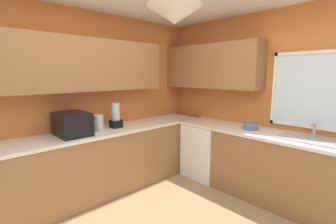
{
  "coord_description": "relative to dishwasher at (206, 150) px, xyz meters",
  "views": [
    {
      "loc": [
        1.38,
        -1.37,
        1.68
      ],
      "look_at": [
        -0.8,
        0.68,
        1.19
      ],
      "focal_mm": 25.18,
      "sensor_mm": 36.0,
      "label": 1
    }
  ],
  "objects": [
    {
      "name": "counter_run_back",
      "position": [
        1.12,
        0.03,
        0.02
      ],
      "size": [
        2.97,
        0.65,
        0.91
      ],
      "color": "olive",
      "rests_on": "ground_plane"
    },
    {
      "name": "bowl",
      "position": [
        0.74,
        0.03,
        0.52
      ],
      "size": [
        0.2,
        0.2,
        0.09
      ],
      "primitive_type": "cylinder",
      "color": "#4C7099",
      "rests_on": "counter_run_back"
    },
    {
      "name": "dishwasher",
      "position": [
        0.0,
        0.0,
        0.0
      ],
      "size": [
        0.6,
        0.6,
        0.87
      ],
      "primitive_type": "cube",
      "color": "white",
      "rests_on": "ground_plane"
    },
    {
      "name": "counter_run_left",
      "position": [
        -0.66,
        -1.65,
        0.02
      ],
      "size": [
        0.65,
        3.7,
        0.91
      ],
      "color": "olive",
      "rests_on": "ground_plane"
    },
    {
      "name": "kettle",
      "position": [
        -0.64,
        -1.56,
        0.59
      ],
      "size": [
        0.13,
        0.13,
        0.22
      ],
      "primitive_type": "cylinder",
      "color": "#B7B7BC",
      "rests_on": "counter_run_left"
    },
    {
      "name": "blender_appliance",
      "position": [
        -0.66,
        -1.28,
        0.64
      ],
      "size": [
        0.15,
        0.15,
        0.36
      ],
      "color": "black",
      "rests_on": "counter_run_left"
    },
    {
      "name": "sink_assembly",
      "position": [
        1.48,
        0.04,
        0.49
      ],
      "size": [
        0.67,
        0.4,
        0.19
      ],
      "color": "#9EA0A5",
      "rests_on": "counter_run_back"
    },
    {
      "name": "room_shell",
      "position": [
        0.09,
        -1.08,
        1.4
      ],
      "size": [
        3.88,
        4.09,
        2.62
      ],
      "color": "#D17238",
      "rests_on": "ground_plane"
    },
    {
      "name": "microwave",
      "position": [
        -0.66,
        -1.91,
        0.62
      ],
      "size": [
        0.48,
        0.36,
        0.29
      ],
      "primitive_type": "cube",
      "color": "black",
      "rests_on": "counter_run_left"
    }
  ]
}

